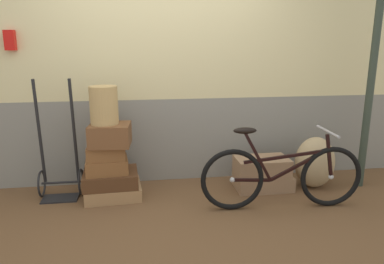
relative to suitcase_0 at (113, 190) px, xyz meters
name	(u,v)px	position (x,y,z in m)	size (l,w,h in m)	color
ground	(168,210)	(0.55, -0.35, -0.10)	(8.71, 5.20, 0.06)	brown
station_building	(161,62)	(0.56, 0.50, 1.30)	(6.71, 0.74, 2.72)	gray
suitcase_0	(113,190)	(0.00, 0.00, 0.00)	(0.57, 0.46, 0.13)	#9E754C
suitcase_1	(111,178)	(-0.02, -0.01, 0.14)	(0.55, 0.43, 0.15)	#4C2D19
suitcase_2	(107,165)	(-0.05, -0.02, 0.29)	(0.41, 0.33, 0.15)	brown
suitcase_3	(106,151)	(-0.05, -0.01, 0.43)	(0.38, 0.32, 0.14)	brown
suitcase_4	(110,135)	(0.00, -0.03, 0.61)	(0.40, 0.35, 0.22)	brown
suitcase_5	(263,181)	(1.63, -0.02, 0.01)	(0.61, 0.38, 0.16)	#937051
suitcase_6	(262,167)	(1.60, -0.03, 0.19)	(0.57, 0.35, 0.20)	#937051
wicker_basket	(104,105)	(-0.04, -0.02, 0.91)	(0.28, 0.28, 0.38)	tan
luggage_trolley	(60,170)	(-0.54, 0.10, 0.22)	(0.42, 0.36, 1.23)	black
burlap_sack	(315,162)	(2.21, -0.06, 0.22)	(0.44, 0.37, 0.57)	tan
bicycle	(282,176)	(1.63, -0.52, 0.26)	(1.58, 0.46, 0.82)	black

